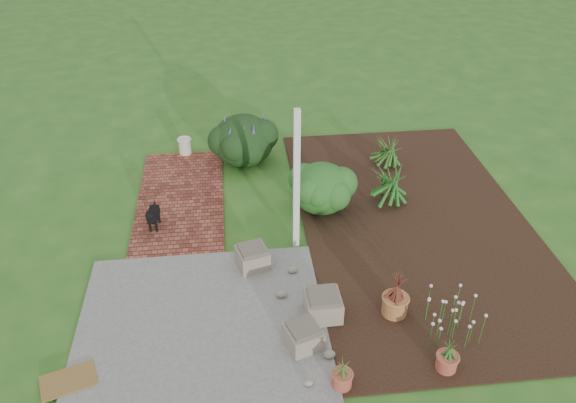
{
  "coord_description": "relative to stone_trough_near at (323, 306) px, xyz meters",
  "views": [
    {
      "loc": [
        -0.66,
        -7.3,
        5.9
      ],
      "look_at": [
        0.2,
        0.4,
        0.7
      ],
      "focal_mm": 35.0,
      "sensor_mm": 36.0,
      "label": 1
    }
  ],
  "objects": [
    {
      "name": "agapanthus_clump_front",
      "position": [
        2.01,
        4.09,
        0.19
      ],
      "size": [
        1.08,
        1.08,
        0.73
      ],
      "primitive_type": null,
      "rotation": [
        0.0,
        0.0,
        -0.41
      ],
      "color": "#0C4413",
      "rests_on": "garden_bed"
    },
    {
      "name": "pink_flower_patch",
      "position": [
        1.69,
        -0.44,
        0.1
      ],
      "size": [
        1.0,
        1.0,
        0.55
      ],
      "primitive_type": null,
      "rotation": [
        0.0,
        0.0,
        -0.16
      ],
      "color": "#113D0F",
      "rests_on": "garden_bed"
    },
    {
      "name": "concrete_patio",
      "position": [
        -1.73,
        -0.17,
        -0.19
      ],
      "size": [
        3.5,
        3.5,
        0.04
      ],
      "primitive_type": "cube",
      "color": "slate",
      "rests_on": "ground"
    },
    {
      "name": "stone_trough_near",
      "position": [
        0.0,
        0.0,
        0.0
      ],
      "size": [
        0.51,
        0.51,
        0.33
      ],
      "primitive_type": "cube",
      "rotation": [
        0.0,
        0.0,
        0.02
      ],
      "color": "#7A6E5C",
      "rests_on": "concrete_patio"
    },
    {
      "name": "agapanthus_clump_back",
      "position": [
        1.68,
        2.75,
        0.28
      ],
      "size": [
        1.1,
        1.1,
        0.92
      ],
      "primitive_type": null,
      "rotation": [
        0.0,
        0.0,
        -0.08
      ],
      "color": "#113C10",
      "rests_on": "garden_bed"
    },
    {
      "name": "cream_ceramic_urn",
      "position": [
        -2.16,
        5.06,
        0.0
      ],
      "size": [
        0.33,
        0.33,
        0.34
      ],
      "primitive_type": "cylinder",
      "rotation": [
        0.0,
        0.0,
        -0.37
      ],
      "color": "beige",
      "rests_on": "brick_path"
    },
    {
      "name": "veranda_post",
      "position": [
        -0.18,
        1.68,
        1.04
      ],
      "size": [
        0.1,
        0.1,
        2.5
      ],
      "primitive_type": "cube",
      "color": "white",
      "rests_on": "ground"
    },
    {
      "name": "stone_trough_mid",
      "position": [
        -0.36,
        -0.53,
        -0.02
      ],
      "size": [
        0.57,
        0.57,
        0.3
      ],
      "primitive_type": "cube",
      "rotation": [
        0.0,
        0.0,
        0.33
      ],
      "color": "#74695A",
      "rests_on": "concrete_patio"
    },
    {
      "name": "ground",
      "position": [
        -0.48,
        1.58,
        -0.21
      ],
      "size": [
        80.0,
        80.0,
        0.0
      ],
      "primitive_type": "plane",
      "color": "#295E1D",
      "rests_on": "ground"
    },
    {
      "name": "terracotta_pot_bronze",
      "position": [
        1.04,
        -0.07,
        -0.03
      ],
      "size": [
        0.4,
        0.4,
        0.3
      ],
      "primitive_type": "cylinder",
      "rotation": [
        0.0,
        0.0,
        0.09
      ],
      "color": "#B16E3C",
      "rests_on": "garden_bed"
    },
    {
      "name": "brick_path",
      "position": [
        -2.18,
        3.33,
        -0.19
      ],
      "size": [
        1.6,
        3.5,
        0.04
      ],
      "primitive_type": "cube",
      "color": "#5B261C",
      "rests_on": "ground"
    },
    {
      "name": "black_dog",
      "position": [
        -2.58,
        2.38,
        0.11
      ],
      "size": [
        0.19,
        0.55,
        0.47
      ],
      "rotation": [
        0.0,
        0.0,
        -0.09
      ],
      "color": "black",
      "rests_on": "brick_path"
    },
    {
      "name": "purple_flowering_bush",
      "position": [
        -0.92,
        4.63,
        0.33
      ],
      "size": [
        1.47,
        1.47,
        1.07
      ],
      "primitive_type": "ellipsoid",
      "rotation": [
        0.0,
        0.0,
        -0.19
      ],
      "color": "black",
      "rests_on": "ground"
    },
    {
      "name": "coir_doormat",
      "position": [
        -3.4,
        -0.8,
        -0.16
      ],
      "size": [
        0.78,
        0.62,
        0.02
      ],
      "primitive_type": "cube",
      "rotation": [
        0.0,
        0.0,
        0.32
      ],
      "color": "brown",
      "rests_on": "concrete_patio"
    },
    {
      "name": "evergreen_shrub",
      "position": [
        0.41,
        2.69,
        0.28
      ],
      "size": [
        1.4,
        1.4,
        0.92
      ],
      "primitive_type": "ellipsoid",
      "rotation": [
        0.0,
        0.0,
        -0.38
      ],
      "color": "#0F3813",
      "rests_on": "garden_bed"
    },
    {
      "name": "terracotta_pot_small_right",
      "position": [
        0.04,
        -1.23,
        -0.07
      ],
      "size": [
        0.34,
        0.34,
        0.22
      ],
      "primitive_type": "cylinder",
      "rotation": [
        0.0,
        0.0,
        0.41
      ],
      "color": "#AA4C39",
      "rests_on": "garden_bed"
    },
    {
      "name": "stone_trough_far",
      "position": [
        -0.93,
        1.2,
        -0.01
      ],
      "size": [
        0.57,
        0.57,
        0.31
      ],
      "primitive_type": "cube",
      "rotation": [
        0.0,
        0.0,
        0.26
      ],
      "color": "gray",
      "rests_on": "concrete_patio"
    },
    {
      "name": "garden_bed",
      "position": [
        2.02,
        2.08,
        -0.19
      ],
      "size": [
        4.0,
        7.0,
        0.03
      ],
      "primitive_type": "cube",
      "color": "black",
      "rests_on": "ground"
    },
    {
      "name": "terracotta_pot_small_left",
      "position": [
        1.44,
        -1.12,
        -0.06
      ],
      "size": [
        0.35,
        0.35,
        0.23
      ],
      "primitive_type": "cylinder",
      "rotation": [
        0.0,
        0.0,
        -0.36
      ],
      "color": "#B14D3B",
      "rests_on": "garden_bed"
    }
  ]
}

